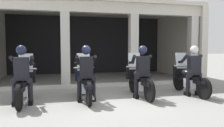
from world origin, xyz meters
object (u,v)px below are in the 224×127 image
(motorcycle_center_right, at_px, (139,80))
(police_officer_far_right, at_px, (194,66))
(motorcycle_far_left, at_px, (24,85))
(police_officer_far_left, at_px, (22,70))
(police_officer_center_left, at_px, (86,68))
(motorcycle_center_left, at_px, (85,82))
(police_officer_center_right, at_px, (142,67))
(motorcycle_far_right, at_px, (188,79))

(motorcycle_center_right, relative_size, police_officer_far_right, 1.29)
(motorcycle_far_left, distance_m, police_officer_far_left, 0.52)
(police_officer_far_left, xyz_separation_m, police_officer_center_left, (1.69, 0.03, 0.00))
(motorcycle_center_left, xyz_separation_m, police_officer_center_left, (-0.00, -0.28, 0.44))
(police_officer_center_left, height_order, police_officer_center_right, same)
(motorcycle_center_right, bearing_deg, police_officer_far_left, -175.60)
(motorcycle_center_right, distance_m, police_officer_far_right, 1.78)
(police_officer_center_right, bearing_deg, police_officer_far_right, -3.13)
(motorcycle_far_left, height_order, police_officer_center_right, police_officer_center_right)
(police_officer_far_left, relative_size, police_officer_center_left, 1.00)
(motorcycle_center_right, bearing_deg, police_officer_far_right, -12.58)
(police_officer_far_right, bearing_deg, motorcycle_far_right, 87.86)
(motorcycle_center_left, xyz_separation_m, motorcycle_center_right, (1.69, 0.01, 0.00))
(motorcycle_center_left, xyz_separation_m, police_officer_far_right, (3.38, -0.33, 0.44))
(police_officer_center_left, bearing_deg, motorcycle_far_right, -3.22)
(motorcycle_center_left, distance_m, police_officer_center_left, 0.52)
(motorcycle_far_left, height_order, police_officer_center_left, police_officer_center_left)
(motorcycle_far_left, distance_m, police_officer_far_right, 5.10)
(motorcycle_far_right, bearing_deg, police_officer_far_left, -178.91)
(motorcycle_center_right, bearing_deg, motorcycle_center_left, 179.40)
(police_officer_far_right, bearing_deg, motorcycle_center_right, 166.61)
(police_officer_center_right, bearing_deg, motorcycle_far_left, 174.82)
(motorcycle_center_left, bearing_deg, police_officer_center_right, -16.28)
(motorcycle_far_left, relative_size, police_officer_far_left, 1.29)
(police_officer_center_left, bearing_deg, motorcycle_center_left, 82.52)
(motorcycle_far_right, bearing_deg, police_officer_center_left, -177.88)
(police_officer_far_left, height_order, police_officer_far_right, same)
(motorcycle_far_left, bearing_deg, police_officer_far_left, -89.98)
(police_officer_center_left, height_order, police_officer_far_right, same)
(motorcycle_center_right, bearing_deg, police_officer_center_left, -171.11)
(police_officer_center_right, height_order, motorcycle_far_right, police_officer_center_right)
(police_officer_center_right, bearing_deg, police_officer_center_left, 179.40)
(police_officer_far_left, xyz_separation_m, motorcycle_center_right, (3.39, 0.32, -0.44))
(motorcycle_far_left, relative_size, motorcycle_center_right, 1.00)
(police_officer_far_right, bearing_deg, motorcycle_far_left, 174.69)
(police_officer_far_right, bearing_deg, motorcycle_center_left, 172.54)
(police_officer_center_left, relative_size, motorcycle_far_right, 0.78)
(motorcycle_far_left, xyz_separation_m, police_officer_far_left, (-0.00, -0.28, 0.44))
(motorcycle_far_left, height_order, police_officer_far_right, police_officer_far_right)
(motorcycle_far_right, bearing_deg, motorcycle_far_left, 177.89)
(motorcycle_center_left, distance_m, police_officer_center_right, 1.77)
(motorcycle_center_right, height_order, motorcycle_far_right, same)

